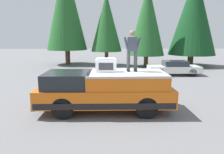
% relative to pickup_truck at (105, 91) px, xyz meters
% --- Properties ---
extents(ground_plane, '(90.00, 90.00, 0.00)m').
position_rel_pickup_truck_xyz_m(ground_plane, '(0.37, -0.34, -0.87)').
color(ground_plane, slate).
extents(pickup_truck, '(2.01, 5.54, 1.65)m').
position_rel_pickup_truck_xyz_m(pickup_truck, '(0.00, 0.00, 0.00)').
color(pickup_truck, orange).
rests_on(pickup_truck, ground).
extents(compressor_unit, '(0.65, 0.84, 0.56)m').
position_rel_pickup_truck_xyz_m(compressor_unit, '(0.16, -0.04, 1.05)').
color(compressor_unit, silver).
rests_on(compressor_unit, pickup_truck).
extents(person_on_truck_bed, '(0.29, 0.72, 1.69)m').
position_rel_pickup_truck_xyz_m(person_on_truck_bed, '(0.23, -1.12, 1.68)').
color(person_on_truck_bed, '#333338').
rests_on(person_on_truck_bed, pickup_truck).
extents(parked_car_white, '(1.64, 4.10, 1.16)m').
position_rel_pickup_truck_xyz_m(parked_car_white, '(8.26, -5.47, -0.29)').
color(parked_car_white, white).
rests_on(parked_car_white, ground).
extents(conifer_far_left, '(4.79, 4.79, 9.48)m').
position_rel_pickup_truck_xyz_m(conifer_far_left, '(13.59, -8.87, 4.46)').
color(conifer_far_left, '#4C3826').
rests_on(conifer_far_left, ground).
extents(conifer_left, '(3.61, 3.61, 8.29)m').
position_rel_pickup_truck_xyz_m(conifer_left, '(13.18, -4.07, 3.85)').
color(conifer_left, '#4C3826').
rests_on(conifer_left, ground).
extents(conifer_center_left, '(3.27, 3.27, 7.55)m').
position_rel_pickup_truck_xyz_m(conifer_center_left, '(14.29, 0.02, 3.65)').
color(conifer_center_left, '#4C3826').
rests_on(conifer_center_left, ground).
extents(conifer_center_right, '(4.36, 4.36, 11.06)m').
position_rel_pickup_truck_xyz_m(conifer_center_right, '(15.14, 4.36, 5.46)').
color(conifer_center_right, '#4C3826').
rests_on(conifer_center_right, ground).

